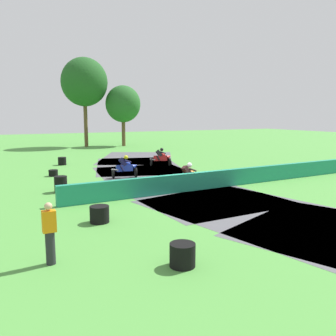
# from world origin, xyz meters

# --- Properties ---
(ground_plane) EXTENTS (120.00, 120.00, 0.00)m
(ground_plane) POSITION_xyz_m (0.00, 0.00, 0.00)
(ground_plane) COLOR #4C933D
(track_asphalt) EXTENTS (12.64, 39.30, 0.01)m
(track_asphalt) POSITION_xyz_m (1.63, 0.07, 0.00)
(track_asphalt) COLOR #515156
(track_asphalt) RESTS_ON ground
(safety_barrier) EXTENTS (24.76, 1.34, 0.90)m
(safety_barrier) POSITION_xyz_m (5.99, 0.25, 0.45)
(safety_barrier) COLOR #1E8466
(safety_barrier) RESTS_ON ground
(motorcycle_lead_red) EXTENTS (1.72, 1.09, 1.43)m
(motorcycle_lead_red) POSITION_xyz_m (2.68, 8.48, 0.65)
(motorcycle_lead_red) COLOR black
(motorcycle_lead_red) RESTS_ON ground
(motorcycle_chase_blue) EXTENTS (1.71, 0.92, 1.43)m
(motorcycle_chase_blue) POSITION_xyz_m (-1.40, 5.02, 0.65)
(motorcycle_chase_blue) COLOR black
(motorcycle_chase_blue) RESTS_ON ground
(motorcycle_trailing_orange) EXTENTS (1.67, 0.87, 1.42)m
(motorcycle_trailing_orange) POSITION_xyz_m (0.37, 0.31, 0.66)
(motorcycle_trailing_orange) COLOR black
(motorcycle_trailing_orange) RESTS_ON ground
(tire_stack_near) EXTENTS (0.61, 0.61, 0.60)m
(tire_stack_near) POSITION_xyz_m (-3.86, 12.41, 0.30)
(tire_stack_near) COLOR black
(tire_stack_near) RESTS_ON ground
(tire_stack_mid_a) EXTENTS (0.56, 0.56, 0.40)m
(tire_stack_mid_a) POSITION_xyz_m (-5.27, 7.59, 0.20)
(tire_stack_mid_a) COLOR black
(tire_stack_mid_a) RESTS_ON ground
(tire_stack_mid_b) EXTENTS (0.62, 0.62, 0.80)m
(tire_stack_mid_b) POSITION_xyz_m (-5.68, 2.64, 0.40)
(tire_stack_mid_b) COLOR black
(tire_stack_mid_b) RESTS_ON ground
(tire_stack_far) EXTENTS (0.69, 0.69, 0.60)m
(tire_stack_far) POSITION_xyz_m (-5.36, -3.15, 0.30)
(tire_stack_far) COLOR black
(tire_stack_far) RESTS_ON ground
(tire_stack_extra_a) EXTENTS (0.66, 0.66, 0.60)m
(tire_stack_extra_a) POSITION_xyz_m (-4.52, -7.72, 0.30)
(tire_stack_extra_a) COLOR black
(tire_stack_extra_a) RESTS_ON ground
(track_marshal) EXTENTS (0.34, 0.24, 1.63)m
(track_marshal) POSITION_xyz_m (-7.48, -6.07, 0.82)
(track_marshal) COLOR #232328
(track_marshal) RESTS_ON ground
(tree_far_left) EXTENTS (4.23, 4.23, 7.34)m
(tree_far_left) POSITION_xyz_m (6.06, 26.20, 5.09)
(tree_far_left) COLOR brown
(tree_far_left) RESTS_ON ground
(tree_far_right) EXTENTS (5.42, 5.42, 10.49)m
(tree_far_right) POSITION_xyz_m (1.71, 27.35, 7.61)
(tree_far_right) COLOR brown
(tree_far_right) RESTS_ON ground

